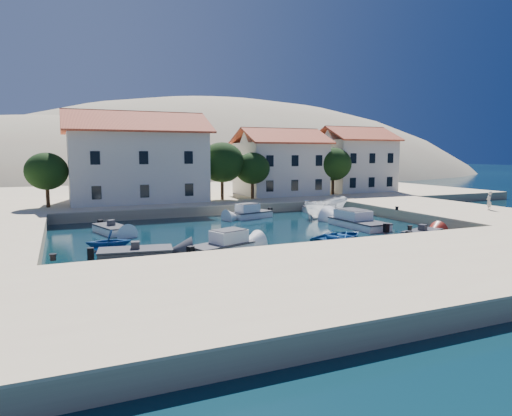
{
  "coord_description": "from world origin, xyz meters",
  "views": [
    {
      "loc": [
        -13.77,
        -23.29,
        6.26
      ],
      "look_at": [
        0.08,
        9.0,
        2.0
      ],
      "focal_mm": 32.0,
      "sensor_mm": 36.0,
      "label": 1
    }
  ],
  "objects_px": {
    "pedestrian": "(489,201)",
    "rowboat_south": "(340,241)",
    "building_left": "(137,156)",
    "building_mid": "(280,161)",
    "building_right": "(354,159)",
    "boat_east": "(326,218)",
    "cabin_cruiser_east": "(359,222)",
    "cabin_cruiser_south": "(222,246)"
  },
  "relations": [
    {
      "from": "pedestrian",
      "to": "rowboat_south",
      "type": "bearing_deg",
      "value": -8.77
    },
    {
      "from": "building_left",
      "to": "building_mid",
      "type": "xyz_separation_m",
      "value": [
        18.0,
        1.0,
        -0.71
      ]
    },
    {
      "from": "building_right",
      "to": "boat_east",
      "type": "height_order",
      "value": "building_right"
    },
    {
      "from": "building_mid",
      "to": "cabin_cruiser_east",
      "type": "distance_m",
      "value": 21.47
    },
    {
      "from": "boat_east",
      "to": "pedestrian",
      "type": "xyz_separation_m",
      "value": [
        12.77,
        -7.64,
        1.87
      ]
    },
    {
      "from": "building_left",
      "to": "cabin_cruiser_south",
      "type": "distance_m",
      "value": 25.34
    },
    {
      "from": "pedestrian",
      "to": "building_left",
      "type": "bearing_deg",
      "value": -54.58
    },
    {
      "from": "building_left",
      "to": "cabin_cruiser_east",
      "type": "bearing_deg",
      "value": -52.43
    },
    {
      "from": "building_mid",
      "to": "rowboat_south",
      "type": "height_order",
      "value": "building_mid"
    },
    {
      "from": "cabin_cruiser_south",
      "to": "pedestrian",
      "type": "bearing_deg",
      "value": -13.93
    },
    {
      "from": "boat_east",
      "to": "rowboat_south",
      "type": "bearing_deg",
      "value": 139.81
    },
    {
      "from": "cabin_cruiser_south",
      "to": "pedestrian",
      "type": "xyz_separation_m",
      "value": [
        27.24,
        3.42,
        1.4
      ]
    },
    {
      "from": "building_right",
      "to": "cabin_cruiser_east",
      "type": "height_order",
      "value": "building_right"
    },
    {
      "from": "building_mid",
      "to": "cabin_cruiser_south",
      "type": "distance_m",
      "value": 31.01
    },
    {
      "from": "building_mid",
      "to": "cabin_cruiser_south",
      "type": "height_order",
      "value": "building_mid"
    },
    {
      "from": "building_right",
      "to": "cabin_cruiser_south",
      "type": "distance_m",
      "value": 39.51
    },
    {
      "from": "cabin_cruiser_east",
      "to": "cabin_cruiser_south",
      "type": "bearing_deg",
      "value": 106.97
    },
    {
      "from": "cabin_cruiser_south",
      "to": "boat_east",
      "type": "relative_size",
      "value": 0.83
    },
    {
      "from": "cabin_cruiser_south",
      "to": "boat_east",
      "type": "height_order",
      "value": "cabin_cruiser_south"
    },
    {
      "from": "cabin_cruiser_south",
      "to": "rowboat_south",
      "type": "height_order",
      "value": "cabin_cruiser_south"
    },
    {
      "from": "building_right",
      "to": "boat_east",
      "type": "xyz_separation_m",
      "value": [
        -14.2,
        -15.65,
        -5.47
      ]
    },
    {
      "from": "cabin_cruiser_east",
      "to": "pedestrian",
      "type": "relative_size",
      "value": 3.35
    },
    {
      "from": "rowboat_south",
      "to": "cabin_cruiser_east",
      "type": "distance_m",
      "value": 6.59
    },
    {
      "from": "building_left",
      "to": "pedestrian",
      "type": "distance_m",
      "value": 35.86
    },
    {
      "from": "cabin_cruiser_south",
      "to": "cabin_cruiser_east",
      "type": "distance_m",
      "value": 14.73
    },
    {
      "from": "building_left",
      "to": "building_right",
      "type": "bearing_deg",
      "value": 3.81
    },
    {
      "from": "building_right",
      "to": "rowboat_south",
      "type": "distance_m",
      "value": 33.2
    },
    {
      "from": "rowboat_south",
      "to": "boat_east",
      "type": "height_order",
      "value": "boat_east"
    },
    {
      "from": "building_right",
      "to": "boat_east",
      "type": "bearing_deg",
      "value": -132.23
    },
    {
      "from": "building_left",
      "to": "building_mid",
      "type": "distance_m",
      "value": 18.04
    },
    {
      "from": "building_left",
      "to": "building_right",
      "type": "height_order",
      "value": "building_left"
    },
    {
      "from": "building_left",
      "to": "rowboat_south",
      "type": "relative_size",
      "value": 3.32
    },
    {
      "from": "building_mid",
      "to": "cabin_cruiser_south",
      "type": "relative_size",
      "value": 2.34
    },
    {
      "from": "building_right",
      "to": "cabin_cruiser_south",
      "type": "xyz_separation_m",
      "value": [
        -28.68,
        -26.71,
        -5.0
      ]
    },
    {
      "from": "rowboat_south",
      "to": "boat_east",
      "type": "xyz_separation_m",
      "value": [
        5.43,
        10.57,
        0.0
      ]
    },
    {
      "from": "building_right",
      "to": "building_left",
      "type": "bearing_deg",
      "value": -176.19
    },
    {
      "from": "building_mid",
      "to": "pedestrian",
      "type": "relative_size",
      "value": 6.02
    },
    {
      "from": "building_left",
      "to": "pedestrian",
      "type": "bearing_deg",
      "value": -36.7
    },
    {
      "from": "building_left",
      "to": "cabin_cruiser_east",
      "type": "relative_size",
      "value": 2.51
    },
    {
      "from": "cabin_cruiser_east",
      "to": "pedestrian",
      "type": "distance_m",
      "value": 13.53
    },
    {
      "from": "building_mid",
      "to": "cabin_cruiser_south",
      "type": "xyz_separation_m",
      "value": [
        -16.68,
        -25.71,
        -4.75
      ]
    },
    {
      "from": "building_right",
      "to": "cabin_cruiser_south",
      "type": "relative_size",
      "value": 2.11
    }
  ]
}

